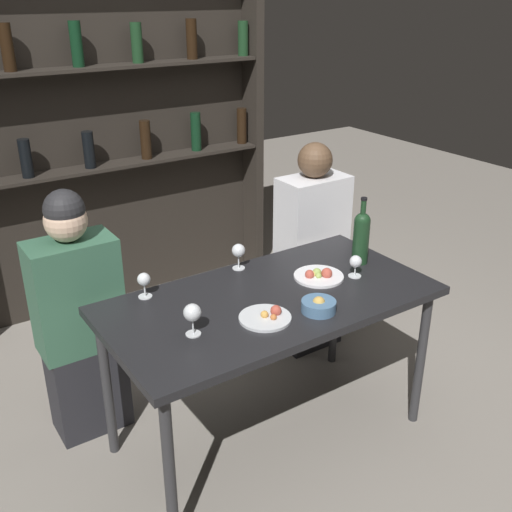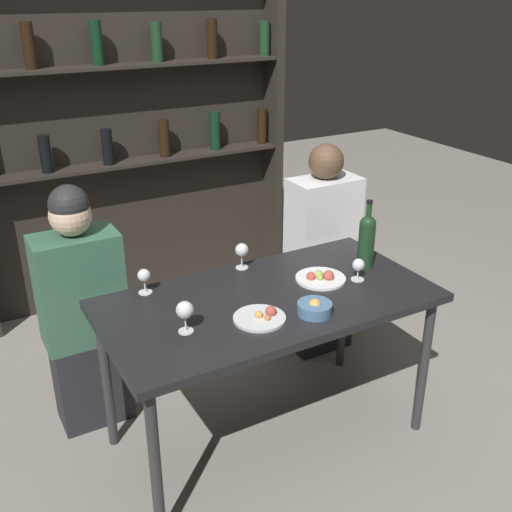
{
  "view_description": "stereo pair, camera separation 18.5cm",
  "coord_description": "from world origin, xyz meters",
  "views": [
    {
      "loc": [
        -1.31,
        -1.85,
        1.96
      ],
      "look_at": [
        0.0,
        0.11,
        0.9
      ],
      "focal_mm": 42.0,
      "sensor_mm": 36.0,
      "label": 1
    },
    {
      "loc": [
        -1.15,
        -1.95,
        1.96
      ],
      "look_at": [
        0.0,
        0.11,
        0.9
      ],
      "focal_mm": 42.0,
      "sensor_mm": 36.0,
      "label": 2
    }
  ],
  "objects": [
    {
      "name": "food_plate_0",
      "position": [
        -0.12,
        -0.15,
        0.76
      ],
      "size": [
        0.21,
        0.21,
        0.05
      ],
      "color": "silver",
      "rests_on": "dining_table"
    },
    {
      "name": "wine_bottle",
      "position": [
        0.56,
        0.05,
        0.89
      ],
      "size": [
        0.08,
        0.08,
        0.33
      ],
      "color": "#19381E",
      "rests_on": "dining_table"
    },
    {
      "name": "wine_glass_2",
      "position": [
        0.44,
        -0.05,
        0.81
      ],
      "size": [
        0.06,
        0.06,
        0.1
      ],
      "color": "silver",
      "rests_on": "dining_table"
    },
    {
      "name": "seated_person_left",
      "position": [
        -0.67,
        0.54,
        0.57
      ],
      "size": [
        0.38,
        0.22,
        1.2
      ],
      "color": "#26262B",
      "rests_on": "ground_plane"
    },
    {
      "name": "wine_glass_3",
      "position": [
        0.04,
        0.31,
        0.83
      ],
      "size": [
        0.06,
        0.06,
        0.12
      ],
      "color": "silver",
      "rests_on": "dining_table"
    },
    {
      "name": "snack_bowl",
      "position": [
        0.09,
        -0.21,
        0.77
      ],
      "size": [
        0.14,
        0.14,
        0.07
      ],
      "color": "#4C7299",
      "rests_on": "dining_table"
    },
    {
      "name": "wine_glass_1",
      "position": [
        -0.42,
        -0.09,
        0.84
      ],
      "size": [
        0.07,
        0.07,
        0.13
      ],
      "color": "silver",
      "rests_on": "dining_table"
    },
    {
      "name": "dining_table",
      "position": [
        0.0,
        0.0,
        0.68
      ],
      "size": [
        1.43,
        0.74,
        0.75
      ],
      "color": "black",
      "rests_on": "ground_plane"
    },
    {
      "name": "wine_rack_wall",
      "position": [
        -0.0,
        1.7,
        1.23
      ],
      "size": [
        2.06,
        0.21,
        2.39
      ],
      "color": "#28231E",
      "rests_on": "ground_plane"
    },
    {
      "name": "seated_person_right",
      "position": [
        0.66,
        0.54,
        0.57
      ],
      "size": [
        0.38,
        0.22,
        1.22
      ],
      "color": "#26262B",
      "rests_on": "ground_plane"
    },
    {
      "name": "food_plate_1",
      "position": [
        0.29,
        0.03,
        0.76
      ],
      "size": [
        0.23,
        0.23,
        0.05
      ],
      "color": "white",
      "rests_on": "dining_table"
    },
    {
      "name": "ground_plane",
      "position": [
        0.0,
        0.0,
        0.0
      ],
      "size": [
        10.0,
        10.0,
        0.0
      ],
      "primitive_type": "plane",
      "color": "gray"
    },
    {
      "name": "wine_glass_0",
      "position": [
        -0.45,
        0.3,
        0.82
      ],
      "size": [
        0.06,
        0.06,
        0.11
      ],
      "color": "silver",
      "rests_on": "dining_table"
    }
  ]
}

